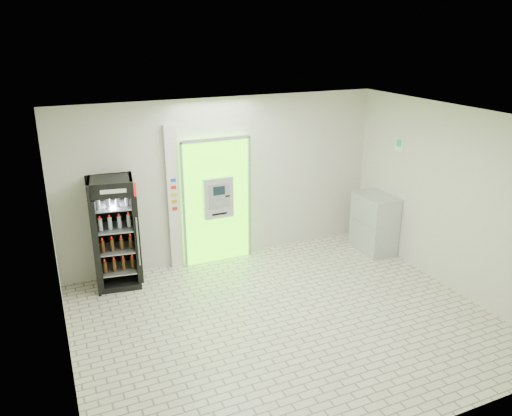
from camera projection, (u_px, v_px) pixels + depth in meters
ground at (285, 321)px, 7.44m from camera, size 6.00×6.00×0.00m
room_shell at (288, 204)px, 6.81m from camera, size 6.00×6.00×6.00m
atm_assembly at (216, 200)px, 9.04m from camera, size 1.30×0.24×2.33m
pillar at (174, 199)px, 8.73m from camera, size 0.22×0.11×2.60m
beverage_cooler at (115, 235)px, 8.23m from camera, size 0.79×0.74×1.87m
steel_cabinet at (374, 223)px, 9.62m from camera, size 0.57×0.85×1.13m
exit_sign at (399, 144)px, 9.05m from camera, size 0.02×0.22×0.26m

